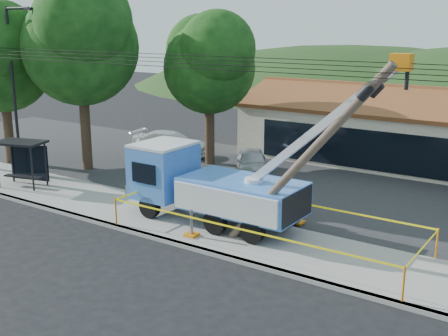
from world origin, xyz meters
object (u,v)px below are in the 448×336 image
car_silver (252,176)px  car_white (171,156)px  bus_shelter (23,153)px  utility_truck (210,184)px  leaning_pole (311,151)px

car_silver → car_white: bearing=136.0°
bus_shelter → car_silver: size_ratio=0.67×
car_silver → utility_truck: bearing=-105.6°
leaning_pole → bus_shelter: (-15.83, -0.03, -2.08)m
leaning_pole → car_white: (-14.20, 9.61, -3.93)m
utility_truck → car_silver: (-2.54, 7.52, -1.74)m
bus_shelter → car_silver: 12.05m
leaning_pole → car_silver: bearing=131.5°
bus_shelter → car_silver: bearing=29.2°
leaning_pole → bus_shelter: leaning_pole is taller
utility_truck → leaning_pole: utility_truck is taller
bus_shelter → car_white: bearing=64.2°
bus_shelter → car_white: 9.95m
utility_truck → car_silver: bearing=108.6°
utility_truck → leaning_pole: bearing=-10.7°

